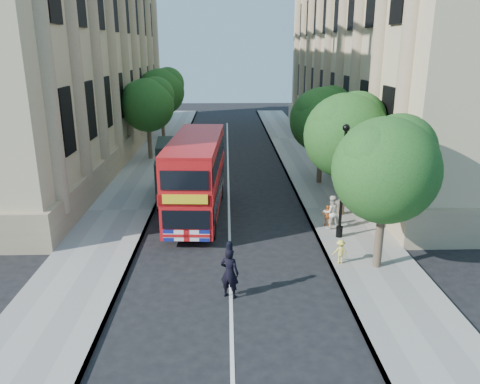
{
  "coord_description": "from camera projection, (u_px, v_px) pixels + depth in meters",
  "views": [
    {
      "loc": [
        -0.11,
        -13.63,
        8.43
      ],
      "look_at": [
        0.47,
        6.0,
        2.3
      ],
      "focal_mm": 35.0,
      "sensor_mm": 36.0,
      "label": 1
    }
  ],
  "objects": [
    {
      "name": "ground",
      "position": [
        231.0,
        312.0,
        15.52
      ],
      "size": [
        120.0,
        120.0,
        0.0
      ],
      "primitive_type": "plane",
      "color": "black",
      "rests_on": "ground"
    },
    {
      "name": "pavement_right",
      "position": [
        335.0,
        209.0,
        25.2
      ],
      "size": [
        3.5,
        80.0,
        0.12
      ],
      "primitive_type": "cube",
      "color": "gray",
      "rests_on": "ground"
    },
    {
      "name": "pavement_left",
      "position": [
        121.0,
        211.0,
        24.88
      ],
      "size": [
        3.5,
        80.0,
        0.12
      ],
      "primitive_type": "cube",
      "color": "gray",
      "rests_on": "ground"
    },
    {
      "name": "building_right",
      "position": [
        405.0,
        39.0,
        36.13
      ],
      "size": [
        12.0,
        38.0,
        18.0
      ],
      "primitive_type": "cube",
      "color": "#C5B588",
      "rests_on": "ground"
    },
    {
      "name": "building_left",
      "position": [
        45.0,
        38.0,
        35.34
      ],
      "size": [
        12.0,
        38.0,
        18.0
      ],
      "primitive_type": "cube",
      "color": "#C5B588",
      "rests_on": "ground"
    },
    {
      "name": "tree_right_near",
      "position": [
        387.0,
        164.0,
        17.31
      ],
      "size": [
        4.0,
        4.0,
        6.08
      ],
      "color": "#473828",
      "rests_on": "ground"
    },
    {
      "name": "tree_right_mid",
      "position": [
        347.0,
        131.0,
        22.98
      ],
      "size": [
        4.2,
        4.2,
        6.37
      ],
      "color": "#473828",
      "rests_on": "ground"
    },
    {
      "name": "tree_right_far",
      "position": [
        323.0,
        116.0,
        28.74
      ],
      "size": [
        4.0,
        4.0,
        6.15
      ],
      "color": "#473828",
      "rests_on": "ground"
    },
    {
      "name": "tree_left_far",
      "position": [
        148.0,
        102.0,
        35.05
      ],
      "size": [
        4.0,
        4.0,
        6.3
      ],
      "color": "#473828",
      "rests_on": "ground"
    },
    {
      "name": "tree_left_back",
      "position": [
        162.0,
        89.0,
        42.6
      ],
      "size": [
        4.2,
        4.2,
        6.65
      ],
      "color": "#473828",
      "rests_on": "ground"
    },
    {
      "name": "lamp_post",
      "position": [
        342.0,
        187.0,
        20.64
      ],
      "size": [
        0.32,
        0.32,
        5.16
      ],
      "color": "black",
      "rests_on": "pavement_right"
    },
    {
      "name": "double_decker_bus",
      "position": [
        197.0,
        175.0,
        23.69
      ],
      "size": [
        2.75,
        8.8,
        4.01
      ],
      "rotation": [
        0.0,
        0.0,
        -0.05
      ],
      "color": "#B00C0E",
      "rests_on": "ground"
    },
    {
      "name": "box_van",
      "position": [
        178.0,
        173.0,
        26.56
      ],
      "size": [
        2.77,
        5.78,
        3.2
      ],
      "rotation": [
        0.0,
        0.0,
        0.09
      ],
      "color": "black",
      "rests_on": "ground"
    },
    {
      "name": "police_constable",
      "position": [
        230.0,
        273.0,
        16.19
      ],
      "size": [
        0.8,
        0.68,
        1.85
      ],
      "primitive_type": "imported",
      "rotation": [
        0.0,
        0.0,
        2.73
      ],
      "color": "black",
      "rests_on": "ground"
    },
    {
      "name": "woman_pedestrian",
      "position": [
        331.0,
        212.0,
        22.1
      ],
      "size": [
        0.88,
        0.73,
        1.63
      ],
      "primitive_type": "imported",
      "rotation": [
        0.0,
        0.0,
        3.3
      ],
      "color": "silver",
      "rests_on": "pavement_right"
    },
    {
      "name": "child_a",
      "position": [
        328.0,
        216.0,
        22.49
      ],
      "size": [
        0.63,
        0.31,
        1.04
      ],
      "primitive_type": "imported",
      "rotation": [
        0.0,
        0.0,
        3.05
      ],
      "color": "orange",
      "rests_on": "pavement_right"
    },
    {
      "name": "child_b",
      "position": [
        340.0,
        251.0,
        18.62
      ],
      "size": [
        0.65,
        0.38,
        0.99
      ],
      "primitive_type": "imported",
      "rotation": [
        0.0,
        0.0,
        3.13
      ],
      "color": "#F0DC52",
      "rests_on": "pavement_right"
    }
  ]
}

